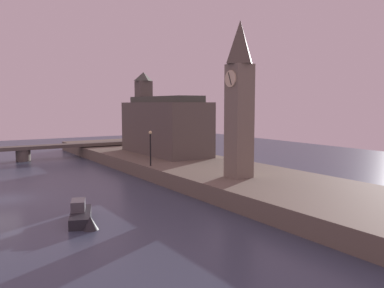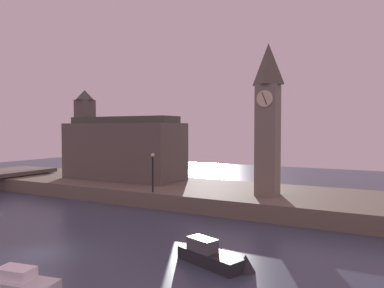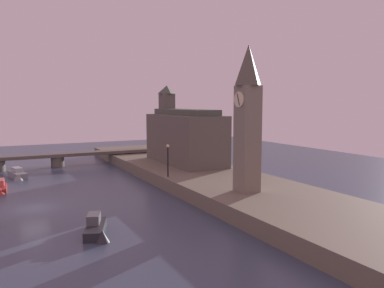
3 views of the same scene
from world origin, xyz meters
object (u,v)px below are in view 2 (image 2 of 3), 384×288
(boat_barge_dark, at_px, (217,257))
(boat_ferry_white, at_px, (27,288))
(clock_tower, at_px, (268,116))
(parliament_hall, at_px, (121,148))
(streetlamp, at_px, (153,168))

(boat_barge_dark, distance_m, boat_ferry_white, 9.65)
(clock_tower, height_order, parliament_hall, clock_tower)
(parliament_hall, height_order, boat_ferry_white, parliament_hall)
(clock_tower, height_order, boat_ferry_white, clock_tower)
(clock_tower, relative_size, parliament_hall, 0.94)
(boat_ferry_white, bearing_deg, clock_tower, 79.45)
(clock_tower, relative_size, boat_barge_dark, 2.78)
(streetlamp, height_order, boat_barge_dark, streetlamp)
(parliament_hall, bearing_deg, boat_ferry_white, -59.21)
(streetlamp, distance_m, boat_ferry_white, 20.03)
(parliament_hall, relative_size, streetlamp, 3.92)
(boat_barge_dark, bearing_deg, streetlamp, 136.76)
(parliament_hall, height_order, streetlamp, parliament_hall)
(clock_tower, bearing_deg, parliament_hall, 172.19)
(clock_tower, distance_m, parliament_hall, 19.78)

